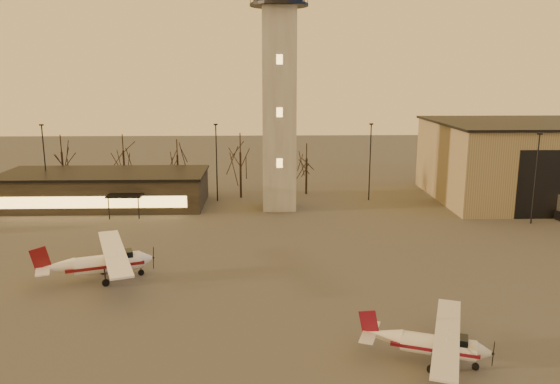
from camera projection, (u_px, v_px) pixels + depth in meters
name	position (u px, v px, depth m)	size (l,w,h in m)	color
ground	(291.00, 310.00, 38.77)	(220.00, 220.00, 0.00)	#44423F
control_tower	(279.00, 74.00, 64.55)	(6.80, 6.80, 32.60)	gray
hangar	(551.00, 161.00, 71.87)	(30.60, 20.60, 10.30)	#8D815C
terminal	(105.00, 189.00, 68.89)	(25.40, 12.20, 4.30)	black
light_poles	(283.00, 164.00, 67.89)	(58.50, 12.25, 10.14)	black
tree_row	(178.00, 151.00, 75.33)	(37.20, 9.20, 8.80)	black
cessna_front	(440.00, 349.00, 31.44)	(8.15, 9.94, 2.79)	silver
cessna_rear	(110.00, 266.00, 44.33)	(10.00, 12.21, 3.43)	white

